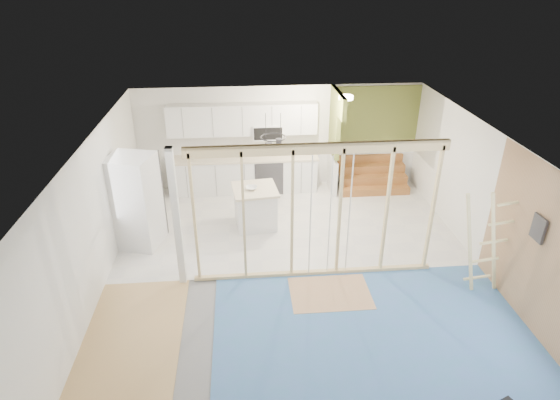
{
  "coord_description": "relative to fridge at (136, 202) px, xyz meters",
  "views": [
    {
      "loc": [
        -0.96,
        -7.07,
        5.19
      ],
      "look_at": [
        -0.28,
        0.6,
        1.28
      ],
      "focal_mm": 30.0,
      "sensor_mm": 36.0,
      "label": 1
    }
  ],
  "objects": [
    {
      "name": "room",
      "position": [
        3.08,
        -1.39,
        0.34
      ],
      "size": [
        7.01,
        8.01,
        2.61
      ],
      "color": "slate",
      "rests_on": "ground"
    },
    {
      "name": "floor_overlays",
      "position": [
        3.16,
        -1.33,
        -0.95
      ],
      "size": [
        7.0,
        8.0,
        0.03
      ],
      "color": "beige",
      "rests_on": "room"
    },
    {
      "name": "stud_frame",
      "position": [
        2.87,
        -1.39,
        0.61
      ],
      "size": [
        4.66,
        0.14,
        2.6
      ],
      "color": "#E2D38A",
      "rests_on": "room"
    },
    {
      "name": "base_cabinets",
      "position": [
        1.48,
        1.97,
        -0.5
      ],
      "size": [
        4.45,
        2.24,
        0.93
      ],
      "color": "white",
      "rests_on": "room"
    },
    {
      "name": "upper_cabinets",
      "position": [
        2.24,
        2.42,
        0.86
      ],
      "size": [
        3.6,
        0.41,
        0.85
      ],
      "color": "white",
      "rests_on": "room"
    },
    {
      "name": "green_partition",
      "position": [
        5.13,
        2.27,
        -0.02
      ],
      "size": [
        2.25,
        1.51,
        2.6
      ],
      "color": "olive",
      "rests_on": "room"
    },
    {
      "name": "pot_rack",
      "position": [
        2.78,
        0.5,
        1.03
      ],
      "size": [
        0.52,
        0.52,
        0.72
      ],
      "color": "black",
      "rests_on": "room"
    },
    {
      "name": "sheathing_panel",
      "position": [
        6.56,
        -3.39,
        0.34
      ],
      "size": [
        0.02,
        4.0,
        2.6
      ],
      "primitive_type": "cube",
      "color": "tan",
      "rests_on": "room"
    },
    {
      "name": "electrical_panel",
      "position": [
        6.51,
        -2.79,
        0.69
      ],
      "size": [
        0.04,
        0.3,
        0.4
      ],
      "primitive_type": "cube",
      "color": "#38383D",
      "rests_on": "room"
    },
    {
      "name": "ceiling_light",
      "position": [
        4.48,
        1.61,
        1.58
      ],
      "size": [
        0.32,
        0.32,
        0.08
      ],
      "primitive_type": "cylinder",
      "color": "#FFEABF",
      "rests_on": "room"
    },
    {
      "name": "fridge",
      "position": [
        0.0,
        0.0,
        0.0
      ],
      "size": [
        1.02,
        0.99,
        1.93
      ],
      "rotation": [
        0.0,
        0.0,
        -0.26
      ],
      "color": "silver",
      "rests_on": "room"
    },
    {
      "name": "island",
      "position": [
        2.38,
        0.53,
        -0.51
      ],
      "size": [
        1.02,
        1.02,
        0.91
      ],
      "rotation": [
        0.0,
        0.0,
        0.11
      ],
      "color": "white",
      "rests_on": "room"
    },
    {
      "name": "bowl",
      "position": [
        2.31,
        0.5,
        -0.03
      ],
      "size": [
        0.28,
        0.28,
        0.06
      ],
      "primitive_type": "imported",
      "rotation": [
        0.0,
        0.0,
        -0.14
      ],
      "color": "silver",
      "rests_on": "island"
    },
    {
      "name": "soap_bottle_a",
      "position": [
        1.27,
        2.34,
        0.12
      ],
      "size": [
        0.14,
        0.14,
        0.3
      ],
      "primitive_type": "imported",
      "rotation": [
        0.0,
        0.0,
        -0.28
      ],
      "color": "silver",
      "rests_on": "base_cabinets"
    },
    {
      "name": "soap_bottle_b",
      "position": [
        3.35,
        2.35,
        0.06
      ],
      "size": [
        0.1,
        0.1,
        0.18
      ],
      "primitive_type": "imported",
      "rotation": [
        0.0,
        0.0,
        -0.22
      ],
      "color": "silver",
      "rests_on": "base_cabinets"
    },
    {
      "name": "ladder",
      "position": [
        6.17,
        -2.09,
        0.01
      ],
      "size": [
        1.02,
        0.1,
        1.9
      ],
      "rotation": [
        0.0,
        0.0,
        -0.12
      ],
      "color": "#D6C683",
      "rests_on": "room"
    }
  ]
}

